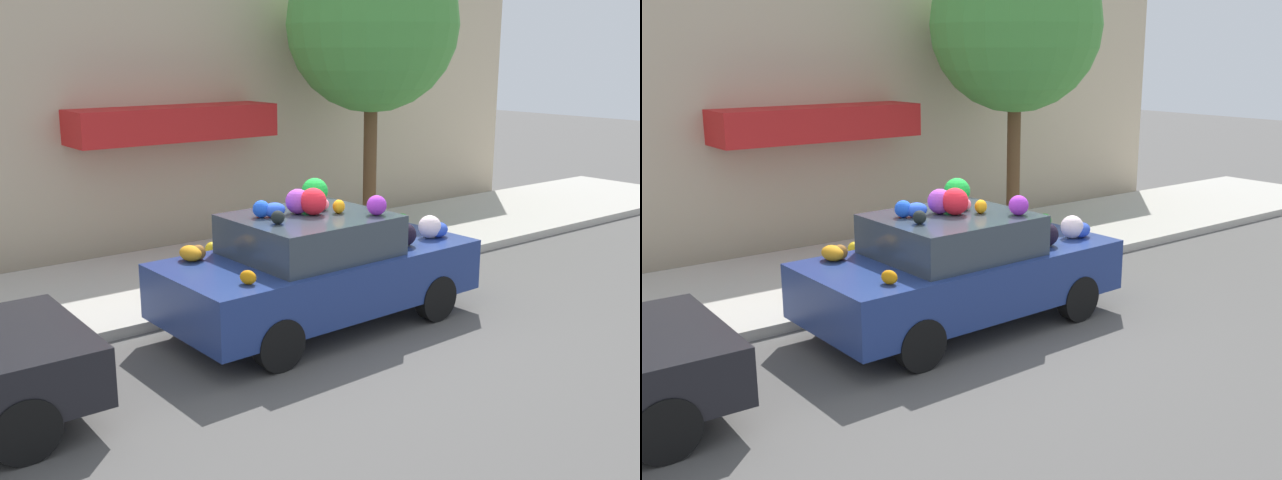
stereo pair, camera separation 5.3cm
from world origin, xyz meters
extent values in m
plane|color=#565451|center=(0.00, 0.00, 0.00)|extent=(60.00, 60.00, 0.00)
cube|color=#B2ADA3|center=(0.00, 2.70, 0.07)|extent=(24.00, 3.20, 0.14)
cube|color=#C6B293|center=(0.00, 4.95, 2.27)|extent=(18.00, 0.30, 4.53)
cube|color=red|center=(0.28, 4.35, 2.18)|extent=(3.48, 0.90, 0.55)
cylinder|color=brown|center=(3.47, 3.08, 1.43)|extent=(0.24, 0.24, 2.59)
sphere|color=#47933D|center=(3.47, 3.08, 3.77)|extent=(2.99, 2.99, 2.99)
cylinder|color=gold|center=(-0.61, 1.65, 0.41)|extent=(0.20, 0.20, 0.55)
sphere|color=gold|center=(-0.61, 1.65, 0.75)|extent=(0.18, 0.18, 0.18)
cube|color=navy|center=(0.00, 0.06, 0.62)|extent=(4.01, 1.87, 0.65)
cube|color=#333D47|center=(-0.16, 0.06, 1.18)|extent=(1.82, 1.60, 0.48)
cylinder|color=black|center=(1.21, 0.90, 0.29)|extent=(0.59, 0.20, 0.59)
cylinder|color=black|center=(1.25, -0.72, 0.29)|extent=(0.59, 0.20, 0.59)
cylinder|color=black|center=(-1.25, 0.84, 0.29)|extent=(0.59, 0.20, 0.59)
cylinder|color=black|center=(-1.21, -0.78, 0.29)|extent=(0.59, 0.20, 0.59)
sphere|color=green|center=(0.29, 0.55, 1.59)|extent=(0.47, 0.47, 0.34)
sphere|color=white|center=(1.56, -0.28, 1.10)|extent=(0.42, 0.42, 0.30)
sphere|color=purple|center=(0.47, -0.44, 1.54)|extent=(0.33, 0.33, 0.24)
sphere|color=green|center=(0.06, 0.27, 1.54)|extent=(0.30, 0.30, 0.24)
sphere|color=purple|center=(-0.23, 0.20, 1.57)|extent=(0.34, 0.34, 0.30)
ellipsoid|color=orange|center=(0.18, -0.08, 1.51)|extent=(0.23, 0.22, 0.17)
sphere|color=pink|center=(0.13, 0.17, 1.50)|extent=(0.17, 0.17, 0.15)
sphere|color=#935D26|center=(-1.37, 0.62, 1.04)|extent=(0.23, 0.23, 0.18)
sphere|color=blue|center=(-0.69, 0.29, 1.52)|extent=(0.24, 0.24, 0.21)
sphere|color=black|center=(-0.74, -0.11, 1.50)|extent=(0.22, 0.22, 0.16)
ellipsoid|color=blue|center=(1.69, -0.32, 1.04)|extent=(0.36, 0.30, 0.20)
ellipsoid|color=orange|center=(-1.42, -0.54, 1.02)|extent=(0.19, 0.22, 0.15)
ellipsoid|color=orange|center=(-1.46, 0.65, 1.04)|extent=(0.27, 0.34, 0.18)
sphere|color=red|center=(-0.12, 0.04, 1.59)|extent=(0.40, 0.40, 0.33)
sphere|color=green|center=(1.70, 0.39, 1.04)|extent=(0.22, 0.22, 0.19)
ellipsoid|color=blue|center=(-0.56, 0.22, 1.51)|extent=(0.30, 0.24, 0.17)
sphere|color=black|center=(1.01, -0.38, 1.09)|extent=(0.33, 0.33, 0.29)
cylinder|color=black|center=(-3.92, -1.02, 0.29)|extent=(0.59, 0.19, 0.58)
camera|label=1|loc=(-5.41, -6.95, 3.32)|focal=42.00mm
camera|label=2|loc=(-5.37, -6.98, 3.32)|focal=42.00mm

